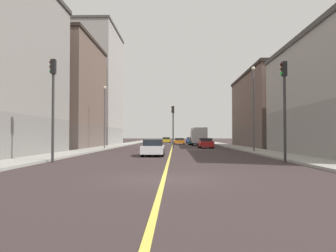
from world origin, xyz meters
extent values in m
plane|color=#362B2B|center=(0.00, 0.00, 0.00)|extent=(400.00, 400.00, 0.00)
cube|color=#9E9B93|center=(8.87, 49.00, 0.07)|extent=(2.76, 168.00, 0.15)
cube|color=#9E9B93|center=(-8.87, 49.00, 0.07)|extent=(2.76, 168.00, 0.15)
cube|color=#E5D14C|center=(0.00, 49.00, 0.01)|extent=(0.16, 154.00, 0.01)
cube|color=brown|center=(15.83, 36.97, 1.63)|extent=(11.14, 20.84, 3.25)
cube|color=brown|center=(15.83, 36.97, 6.67)|extent=(11.14, 20.84, 6.84)
cube|color=#2B221D|center=(15.83, 36.97, 10.29)|extent=(11.44, 21.14, 0.40)
cube|color=brown|center=(-15.83, 32.88, 1.56)|extent=(11.14, 15.32, 3.11)
cube|color=brown|center=(-15.83, 32.88, 8.49)|extent=(11.14, 15.32, 10.76)
cube|color=#2B221D|center=(-15.83, 32.88, 14.07)|extent=(11.44, 15.62, 0.40)
cube|color=gray|center=(-15.83, 50.29, 1.53)|extent=(11.14, 15.92, 3.07)
cube|color=#9E9993|center=(-15.83, 50.29, 11.84)|extent=(11.14, 15.92, 17.55)
cube|color=#474442|center=(-15.83, 50.29, 20.82)|extent=(11.44, 16.22, 0.40)
cylinder|color=#2D2D2D|center=(7.09, 8.11, 2.63)|extent=(0.16, 0.16, 5.26)
cube|color=black|center=(7.09, 8.11, 5.71)|extent=(0.28, 0.32, 0.90)
sphere|color=#320404|center=(6.93, 8.11, 5.98)|extent=(0.20, 0.20, 0.20)
sphere|color=#352204|center=(6.93, 8.11, 5.70)|extent=(0.20, 0.20, 0.20)
sphere|color=green|center=(6.93, 8.11, 5.42)|extent=(0.20, 0.20, 0.20)
cylinder|color=#2D2D2D|center=(-7.09, 8.11, 2.73)|extent=(0.16, 0.16, 5.46)
cube|color=black|center=(-7.09, 8.11, 5.91)|extent=(0.28, 0.32, 0.90)
sphere|color=#320404|center=(-7.25, 8.11, 6.18)|extent=(0.20, 0.20, 0.20)
sphere|color=#352204|center=(-7.25, 8.11, 5.90)|extent=(0.20, 0.20, 0.20)
sphere|color=green|center=(-7.25, 8.11, 5.62)|extent=(0.20, 0.20, 0.20)
cylinder|color=#2D2D2D|center=(0.17, 31.85, 2.28)|extent=(0.16, 0.16, 4.57)
cube|color=black|center=(0.17, 31.85, 5.02)|extent=(0.28, 0.32, 0.90)
sphere|color=#320404|center=(0.01, 31.85, 5.29)|extent=(0.20, 0.20, 0.20)
sphere|color=orange|center=(0.01, 31.85, 5.01)|extent=(0.20, 0.20, 0.20)
sphere|color=black|center=(0.01, 31.85, 4.73)|extent=(0.20, 0.20, 0.20)
cylinder|color=#4C4C51|center=(8.09, 21.07, 4.12)|extent=(0.14, 0.14, 7.94)
sphere|color=#EAEACC|center=(8.09, 21.07, 8.24)|extent=(0.36, 0.36, 0.36)
cylinder|color=#4C4C51|center=(-8.09, 28.88, 3.73)|extent=(0.14, 0.14, 7.16)
sphere|color=#EAEACC|center=(-8.09, 28.88, 7.46)|extent=(0.36, 0.36, 0.36)
cube|color=red|center=(4.47, 33.16, 0.57)|extent=(1.83, 4.24, 0.69)
cube|color=black|center=(4.47, 33.20, 1.12)|extent=(1.57, 2.07, 0.41)
cylinder|color=black|center=(3.66, 34.44, 0.32)|extent=(0.24, 0.65, 0.64)
cylinder|color=black|center=(5.22, 34.48, 0.32)|extent=(0.24, 0.65, 0.64)
cylinder|color=black|center=(3.72, 31.84, 0.32)|extent=(0.24, 0.65, 0.64)
cylinder|color=black|center=(5.29, 31.88, 0.32)|extent=(0.24, 0.65, 0.64)
cube|color=gold|center=(-1.64, 68.84, 0.51)|extent=(1.86, 3.96, 0.57)
cube|color=black|center=(-1.64, 68.92, 1.04)|extent=(1.63, 1.68, 0.49)
cylinder|color=black|center=(-2.49, 70.07, 0.32)|extent=(0.22, 0.64, 0.64)
cylinder|color=black|center=(-0.80, 70.07, 0.32)|extent=(0.22, 0.64, 0.64)
cylinder|color=black|center=(-2.49, 67.62, 0.32)|extent=(0.22, 0.64, 0.64)
cylinder|color=black|center=(-0.80, 67.62, 0.32)|extent=(0.22, 0.64, 0.64)
cube|color=#23389E|center=(3.80, 62.46, 0.56)|extent=(1.96, 4.57, 0.69)
cube|color=black|center=(3.79, 62.59, 1.12)|extent=(1.68, 2.35, 0.42)
cylinder|color=black|center=(2.92, 63.84, 0.32)|extent=(0.24, 0.65, 0.64)
cylinder|color=black|center=(4.60, 63.88, 0.32)|extent=(0.24, 0.65, 0.64)
cylinder|color=black|center=(3.00, 61.04, 0.32)|extent=(0.24, 0.65, 0.64)
cylinder|color=black|center=(4.68, 61.08, 0.32)|extent=(0.24, 0.65, 0.64)
cube|color=orange|center=(1.23, 53.53, 0.50)|extent=(1.88, 4.13, 0.56)
cube|color=black|center=(1.23, 53.43, 0.99)|extent=(1.63, 2.14, 0.42)
cylinder|color=black|center=(0.38, 54.79, 0.32)|extent=(0.23, 0.64, 0.64)
cylinder|color=black|center=(2.04, 54.82, 0.32)|extent=(0.23, 0.64, 0.64)
cylinder|color=black|center=(0.42, 52.25, 0.32)|extent=(0.23, 0.64, 0.64)
cylinder|color=black|center=(2.08, 52.27, 0.32)|extent=(0.23, 0.64, 0.64)
cube|color=#196670|center=(3.74, 49.86, 0.52)|extent=(1.91, 4.60, 0.59)
cube|color=black|center=(3.74, 49.77, 1.06)|extent=(1.63, 2.06, 0.50)
cylinder|color=black|center=(2.89, 51.25, 0.32)|extent=(0.24, 0.65, 0.64)
cylinder|color=black|center=(4.51, 51.29, 0.32)|extent=(0.24, 0.65, 0.64)
cylinder|color=black|center=(2.96, 48.42, 0.32)|extent=(0.24, 0.65, 0.64)
cylinder|color=black|center=(4.59, 48.47, 0.32)|extent=(0.24, 0.65, 0.64)
cube|color=white|center=(-1.35, 15.16, 0.52)|extent=(1.76, 4.50, 0.61)
cube|color=black|center=(-1.35, 15.37, 1.08)|extent=(1.54, 2.32, 0.51)
cylinder|color=black|center=(-2.14, 16.55, 0.32)|extent=(0.22, 0.64, 0.64)
cylinder|color=black|center=(-0.57, 16.56, 0.32)|extent=(0.22, 0.64, 0.64)
cylinder|color=black|center=(-2.13, 13.76, 0.32)|extent=(0.22, 0.64, 0.64)
cylinder|color=black|center=(-0.56, 13.77, 0.32)|extent=(0.22, 0.64, 0.64)
cube|color=beige|center=(4.40, 49.33, 1.40)|extent=(2.48, 1.99, 2.10)
cube|color=silver|center=(4.40, 45.58, 1.71)|extent=(2.48, 4.68, 2.52)
cylinder|color=black|center=(3.26, 48.98, 0.45)|extent=(0.30, 0.90, 0.90)
cylinder|color=black|center=(5.54, 48.98, 0.45)|extent=(0.30, 0.90, 0.90)
cylinder|color=black|center=(3.26, 44.58, 0.45)|extent=(0.30, 0.90, 0.90)
cylinder|color=black|center=(5.54, 44.58, 0.45)|extent=(0.30, 0.90, 0.90)
camera|label=1|loc=(0.44, -13.30, 1.63)|focal=37.54mm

